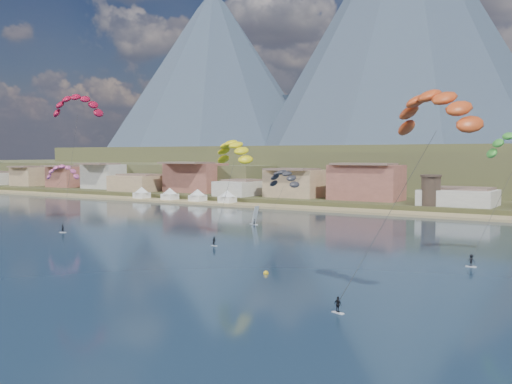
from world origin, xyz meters
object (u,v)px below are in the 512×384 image
kitesurfer_yellow (234,149)px  kitesurfer_orange (436,106)px  kitesurfer_red (77,102)px  watchtower (431,190)px  windsurfer (254,219)px  buoy (266,273)px

kitesurfer_yellow → kitesurfer_orange: (48.33, -32.97, 3.96)m
kitesurfer_yellow → kitesurfer_red: bearing=-179.0°
watchtower → windsurfer: 56.08m
kitesurfer_red → kitesurfer_yellow: 44.50m
kitesurfer_yellow → buoy: bearing=-48.8°
kitesurfer_red → kitesurfer_orange: kitesurfer_red is taller
watchtower → kitesurfer_red: 95.57m
kitesurfer_red → buoy: 77.71m
watchtower → kitesurfer_red: bearing=-131.2°
kitesurfer_red → windsurfer: size_ratio=7.40×
kitesurfer_orange → windsurfer: bearing=136.8°
windsurfer → kitesurfer_yellow: bearing=-67.9°
watchtower → windsurfer: (-26.23, -49.32, -4.98)m
kitesurfer_orange → kitesurfer_red: bearing=160.6°
buoy → watchtower: bearing=93.6°
kitesurfer_red → kitesurfer_orange: 97.24m
watchtower → buoy: bearing=-86.4°
kitesurfer_yellow → buoy: kitesurfer_yellow is taller
watchtower → kitesurfer_orange: 107.61m
watchtower → kitesurfer_orange: bearing=-73.6°
buoy → kitesurfer_red: bearing=158.3°
watchtower → buoy: (6.02, -96.83, -6.25)m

